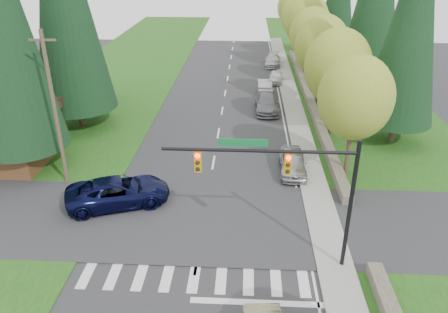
# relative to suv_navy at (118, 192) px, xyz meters

# --- Properties ---
(grass_east) EXTENTS (14.00, 110.00, 0.06)m
(grass_east) POSITION_rel_suv_navy_xyz_m (18.32, 10.44, -0.83)
(grass_east) COLOR #1A4713
(grass_east) RESTS_ON ground
(grass_west) EXTENTS (14.00, 110.00, 0.06)m
(grass_west) POSITION_rel_suv_navy_xyz_m (-7.68, 10.44, -0.83)
(grass_west) COLOR #1A4713
(grass_west) RESTS_ON ground
(cross_street) EXTENTS (120.00, 8.00, 0.10)m
(cross_street) POSITION_rel_suv_navy_xyz_m (5.32, -1.56, -0.86)
(cross_street) COLOR #28282B
(cross_street) RESTS_ON ground
(sidewalk_east) EXTENTS (1.80, 80.00, 0.13)m
(sidewalk_east) POSITION_rel_suv_navy_xyz_m (12.22, 12.44, -0.79)
(sidewalk_east) COLOR gray
(sidewalk_east) RESTS_ON ground
(curb_east) EXTENTS (0.20, 80.00, 0.13)m
(curb_east) POSITION_rel_suv_navy_xyz_m (11.37, 12.44, -0.79)
(curb_east) COLOR gray
(curb_east) RESTS_ON ground
(stone_wall_north) EXTENTS (0.70, 40.00, 0.70)m
(stone_wall_north) POSITION_rel_suv_navy_xyz_m (13.92, 20.44, -0.51)
(stone_wall_north) COLOR #4C4438
(stone_wall_north) RESTS_ON ground
(traffic_signal) EXTENTS (8.70, 0.37, 6.80)m
(traffic_signal) POSITION_rel_suv_navy_xyz_m (9.69, -5.06, 4.13)
(traffic_signal) COLOR black
(traffic_signal) RESTS_ON ground
(brown_building) EXTENTS (8.40, 8.40, 5.40)m
(brown_building) POSITION_rel_suv_navy_xyz_m (-9.68, 5.44, 2.28)
(brown_building) COLOR #4C2D19
(brown_building) RESTS_ON ground
(utility_pole) EXTENTS (1.60, 0.24, 10.00)m
(utility_pole) POSITION_rel_suv_navy_xyz_m (-4.18, 2.44, 4.29)
(utility_pole) COLOR #473828
(utility_pole) RESTS_ON ground
(decid_tree_0) EXTENTS (4.80, 4.80, 8.37)m
(decid_tree_0) POSITION_rel_suv_navy_xyz_m (14.52, 4.44, 4.74)
(decid_tree_0) COLOR #38281C
(decid_tree_0) RESTS_ON ground
(decid_tree_1) EXTENTS (5.20, 5.20, 8.80)m
(decid_tree_1) POSITION_rel_suv_navy_xyz_m (14.62, 11.44, 4.94)
(decid_tree_1) COLOR #38281C
(decid_tree_1) RESTS_ON ground
(decid_tree_2) EXTENTS (5.00, 5.00, 8.82)m
(decid_tree_2) POSITION_rel_suv_navy_xyz_m (14.42, 18.44, 5.07)
(decid_tree_2) COLOR #38281C
(decid_tree_2) RESTS_ON ground
(decid_tree_3) EXTENTS (5.00, 5.00, 8.55)m
(decid_tree_3) POSITION_rel_suv_navy_xyz_m (14.52, 25.44, 4.81)
(decid_tree_3) COLOR #38281C
(decid_tree_3) RESTS_ON ground
(decid_tree_4) EXTENTS (5.40, 5.40, 9.18)m
(decid_tree_4) POSITION_rel_suv_navy_xyz_m (14.62, 32.44, 5.21)
(decid_tree_4) COLOR #38281C
(decid_tree_4) RESTS_ON ground
(decid_tree_5) EXTENTS (4.80, 4.80, 8.30)m
(decid_tree_5) POSITION_rel_suv_navy_xyz_m (14.42, 39.44, 4.68)
(decid_tree_5) COLOR #38281C
(decid_tree_5) RESTS_ON ground
(decid_tree_6) EXTENTS (5.20, 5.20, 8.86)m
(decid_tree_6) POSITION_rel_suv_navy_xyz_m (14.52, 46.44, 5.01)
(decid_tree_6) COLOR #38281C
(decid_tree_6) RESTS_ON ground
(conifer_e_a) EXTENTS (5.44, 5.44, 17.80)m
(conifer_e_a) POSITION_rel_suv_navy_xyz_m (19.32, 10.44, 8.94)
(conifer_e_a) COLOR #38281C
(conifer_e_a) RESTS_ON ground
(suv_navy) EXTENTS (6.75, 4.73, 1.71)m
(suv_navy) POSITION_rel_suv_navy_xyz_m (0.00, 0.00, 0.00)
(suv_navy) COLOR black
(suv_navy) RESTS_ON ground
(parked_car_a) EXTENTS (1.87, 4.48, 1.51)m
(parked_car_a) POSITION_rel_suv_navy_xyz_m (10.92, 4.77, -0.10)
(parked_car_a) COLOR #ABACB0
(parked_car_a) RESTS_ON ground
(parked_car_b) EXTENTS (2.27, 5.35, 1.54)m
(parked_car_b) POSITION_rel_suv_navy_xyz_m (9.55, 17.15, -0.09)
(parked_car_b) COLOR slate
(parked_car_b) RESTS_ON ground
(parked_car_c) EXTENTS (1.59, 4.20, 1.37)m
(parked_car_c) POSITION_rel_suv_navy_xyz_m (9.52, 22.44, -0.17)
(parked_car_c) COLOR #AAA9AE
(parked_car_c) RESTS_ON ground
(parked_car_d) EXTENTS (1.76, 3.82, 1.27)m
(parked_car_d) POSITION_rel_suv_navy_xyz_m (10.92, 26.72, -0.22)
(parked_car_d) COLOR silver
(parked_car_d) RESTS_ON ground
(parked_car_e) EXTENTS (2.26, 4.93, 1.40)m
(parked_car_e) POSITION_rel_suv_navy_xyz_m (10.92, 34.35, -0.16)
(parked_car_e) COLOR #ACACB1
(parked_car_e) RESTS_ON ground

